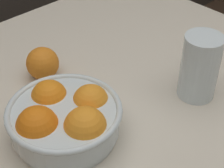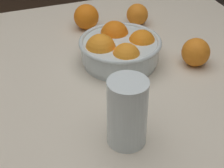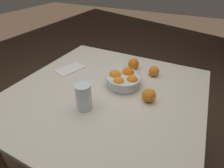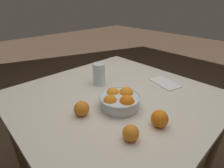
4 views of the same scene
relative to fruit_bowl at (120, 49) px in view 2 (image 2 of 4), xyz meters
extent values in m
cube|color=beige|center=(0.11, -0.07, -0.06)|extent=(1.12, 1.14, 0.03)
cylinder|color=#936B47|center=(-0.39, 0.44, -0.44)|extent=(0.05, 0.05, 0.73)
cylinder|color=silver|center=(0.00, 0.00, -0.04)|extent=(0.20, 0.20, 0.02)
cylinder|color=silver|center=(0.00, 0.00, 0.00)|extent=(0.21, 0.21, 0.05)
torus|color=silver|center=(0.00, 0.00, 0.02)|extent=(0.22, 0.22, 0.01)
sphere|color=orange|center=(0.06, -0.01, 0.01)|extent=(0.07, 0.07, 0.07)
sphere|color=orange|center=(0.01, 0.06, 0.01)|extent=(0.08, 0.08, 0.08)
sphere|color=orange|center=(-0.06, 0.01, 0.01)|extent=(0.08, 0.08, 0.08)
sphere|color=orange|center=(0.00, -0.06, 0.01)|extent=(0.08, 0.08, 0.08)
cylinder|color=#F4A314|center=(0.29, -0.10, 0.00)|extent=(0.07, 0.07, 0.10)
cylinder|color=silver|center=(0.29, -0.10, 0.03)|extent=(0.08, 0.08, 0.15)
sphere|color=orange|center=(-0.20, 0.14, -0.01)|extent=(0.07, 0.07, 0.07)
sphere|color=orange|center=(-0.24, -0.02, 0.00)|extent=(0.08, 0.08, 0.08)
sphere|color=orange|center=(0.08, 0.19, -0.01)|extent=(0.08, 0.08, 0.08)
camera|label=1|loc=(-0.30, -0.44, 0.50)|focal=60.00mm
camera|label=2|loc=(0.82, -0.33, 0.51)|focal=60.00mm
camera|label=3|loc=(0.86, 0.35, 0.59)|focal=28.00mm
camera|label=4|loc=(-0.55, 0.58, 0.50)|focal=28.00mm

